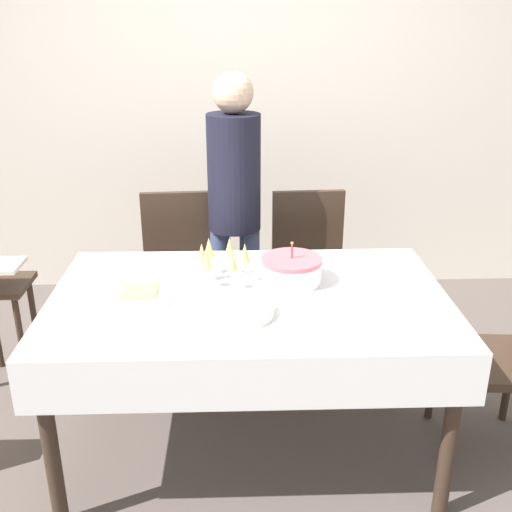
{
  "coord_description": "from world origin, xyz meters",
  "views": [
    {
      "loc": [
        -0.05,
        -2.23,
        1.83
      ],
      "look_at": [
        0.03,
        0.13,
        0.89
      ],
      "focal_mm": 42.0,
      "sensor_mm": 36.0,
      "label": 1
    }
  ],
  "objects": [
    {
      "name": "champagne_tray",
      "position": [
        -0.12,
        0.12,
        0.86
      ],
      "size": [
        0.3,
        0.3,
        0.18
      ],
      "color": "silver",
      "rests_on": "dining_table"
    },
    {
      "name": "birthday_cake",
      "position": [
        0.18,
        0.12,
        0.83
      ],
      "size": [
        0.26,
        0.26,
        0.18
      ],
      "color": "white",
      "rests_on": "dining_table"
    },
    {
      "name": "person_standing",
      "position": [
        -0.06,
        0.84,
        0.95
      ],
      "size": [
        0.28,
        0.28,
        1.59
      ],
      "color": "#3F4C72",
      "rests_on": "ground_plane"
    },
    {
      "name": "plate_stack_main",
      "position": [
        -0.04,
        -0.18,
        0.79
      ],
      "size": [
        0.27,
        0.27,
        0.03
      ],
      "color": "silver",
      "rests_on": "dining_table"
    },
    {
      "name": "dining_chair_far_left",
      "position": [
        -0.37,
        0.82,
        0.52
      ],
      "size": [
        0.44,
        0.44,
        0.95
      ],
      "color": "#38281E",
      "rests_on": "ground_plane"
    },
    {
      "name": "cake_knife",
      "position": [
        0.14,
        -0.12,
        0.77
      ],
      "size": [
        0.29,
        0.1,
        0.0
      ],
      "color": "silver",
      "rests_on": "dining_table"
    },
    {
      "name": "wall_back",
      "position": [
        0.0,
        1.87,
        1.35
      ],
      "size": [
        8.0,
        0.05,
        2.7
      ],
      "color": "silver",
      "rests_on": "ground_plane"
    },
    {
      "name": "high_chair",
      "position": [
        -1.28,
        0.6,
        0.48
      ],
      "size": [
        0.33,
        0.35,
        0.71
      ],
      "color": "#38281E",
      "rests_on": "ground_plane"
    },
    {
      "name": "napkin_pile",
      "position": [
        -0.46,
        0.04,
        0.78
      ],
      "size": [
        0.15,
        0.15,
        0.01
      ],
      "color": "#E0D166",
      "rests_on": "dining_table"
    },
    {
      "name": "dining_chair_right_end",
      "position": [
        1.13,
        -0.01,
        0.52
      ],
      "size": [
        0.45,
        0.45,
        0.95
      ],
      "color": "#38281E",
      "rests_on": "ground_plane"
    },
    {
      "name": "dining_chair_far_right",
      "position": [
        0.36,
        0.82,
        0.52
      ],
      "size": [
        0.44,
        0.44,
        0.95
      ],
      "color": "#38281E",
      "rests_on": "ground_plane"
    },
    {
      "name": "dining_table",
      "position": [
        0.0,
        0.0,
        0.67
      ],
      "size": [
        1.63,
        1.0,
        0.77
      ],
      "color": "white",
      "rests_on": "ground_plane"
    },
    {
      "name": "fork_pile",
      "position": [
        -0.41,
        -0.11,
        0.78
      ],
      "size": [
        0.18,
        0.09,
        0.02
      ],
      "color": "silver",
      "rests_on": "dining_table"
    },
    {
      "name": "ground_plane",
      "position": [
        0.0,
        0.0,
        0.0
      ],
      "size": [
        12.0,
        12.0,
        0.0
      ],
      "primitive_type": "plane",
      "color": "#564C47"
    }
  ]
}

